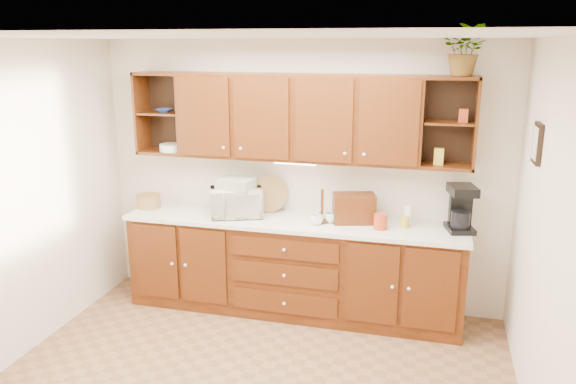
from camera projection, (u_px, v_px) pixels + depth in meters
The scene contains 24 objects.
ceiling at pixel (237, 36), 3.54m from camera, with size 4.00×4.00×0.00m, color white.
back_wall at pixel (300, 175), 5.51m from camera, with size 4.00×4.00×0.00m, color #EFE2C9.
right_wall at pixel (555, 258), 3.39m from camera, with size 3.50×3.50×0.00m, color #EFE2C9.
base_cabinets at pixel (293, 267), 5.45m from camera, with size 3.20×0.60×0.90m, color #331705.
countertop at pixel (293, 222), 5.32m from camera, with size 3.24×0.64×0.04m, color white.
upper_cabinets at pixel (298, 117), 5.21m from camera, with size 3.20×0.33×0.80m.
undercabinet_light at pixel (295, 163), 5.27m from camera, with size 0.40×0.05×0.03m, color white.
framed_picture at pixel (537, 143), 4.09m from camera, with size 0.03×0.24×0.30m, color black.
wicker_basket at pixel (149, 201), 5.70m from camera, with size 0.24×0.24×0.13m, color #A67645.
microwave at pixel (236, 202), 5.40m from camera, with size 0.49×0.33×0.27m, color silver.
towel_stack at pixel (236, 184), 5.35m from camera, with size 0.33×0.24×0.10m, color #D4BE64.
wine_bottle at pixel (222, 196), 5.58m from camera, with size 0.06×0.06×0.29m, color black.
woven_tray at pixel (269, 211), 5.57m from camera, with size 0.37×0.37×0.02m, color #A67645.
bread_box at pixel (354, 208), 5.21m from camera, with size 0.38×0.24×0.27m, color #331705.
mug_tree at pixel (322, 217), 5.22m from camera, with size 0.27×0.28×0.32m.
canister_red at pixel (380, 222), 5.03m from camera, with size 0.12×0.12×0.14m, color #AF3919.
canister_white at pixel (408, 215), 5.14m from camera, with size 0.08×0.08×0.18m, color white.
canister_yellow at pixel (404, 222), 5.09m from camera, with size 0.08×0.08×0.10m, color gold.
coffee_maker at pixel (461, 209), 4.97m from camera, with size 0.28×0.33×0.41m.
bowl_stack at pixel (165, 110), 5.51m from camera, with size 0.16×0.16×0.04m, color navy.
plate_stack at pixel (172, 147), 5.58m from camera, with size 0.24×0.24×0.07m, color white.
pantry_box_yellow at pixel (439, 157), 4.93m from camera, with size 0.08×0.06×0.15m, color gold.
pantry_box_red at pixel (463, 116), 4.81m from camera, with size 0.08×0.07×0.11m, color #AF3919.
potted_plant at pixel (466, 50), 4.64m from camera, with size 0.38×0.33×0.42m, color #999999.
Camera 1 is at (1.24, -3.48, 2.56)m, focal length 35.00 mm.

